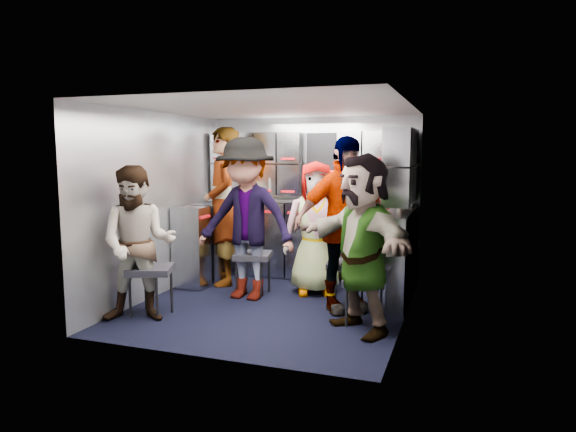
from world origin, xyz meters
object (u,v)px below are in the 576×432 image
(attendant_arc_c, at_px, (316,228))
(attendant_arc_a, at_px, (138,244))
(jump_seat_near_left, at_px, (150,272))
(jump_seat_center, at_px, (319,260))
(attendant_arc_d, at_px, (343,225))
(jump_seat_mid_left, at_px, (253,258))
(attendant_standing, at_px, (223,206))
(jump_seat_near_right, at_px, (364,283))
(jump_seat_mid_right, at_px, (347,267))
(attendant_arc_b, at_px, (246,219))
(attendant_arc_e, at_px, (362,243))

(attendant_arc_c, bearing_deg, attendant_arc_a, -151.59)
(jump_seat_near_left, bearing_deg, jump_seat_center, 48.24)
(jump_seat_center, distance_m, attendant_arc_d, 1.02)
(jump_seat_mid_left, relative_size, attendant_arc_a, 0.32)
(jump_seat_near_left, distance_m, attendant_standing, 1.50)
(jump_seat_near_left, xyz_separation_m, jump_seat_near_right, (2.10, 0.41, -0.03))
(attendant_arc_a, bearing_deg, jump_seat_mid_right, 10.13)
(jump_seat_center, height_order, attendant_standing, attendant_standing)
(attendant_arc_b, height_order, attendant_arc_d, attendant_arc_d)
(attendant_arc_a, distance_m, attendant_arc_b, 1.26)
(jump_seat_mid_left, distance_m, jump_seat_mid_right, 1.13)
(jump_seat_mid_left, bearing_deg, attendant_arc_a, -118.58)
(jump_seat_near_left, distance_m, jump_seat_mid_left, 1.25)
(jump_seat_center, distance_m, attendant_standing, 1.37)
(jump_seat_mid_left, distance_m, attendant_arc_a, 1.44)
(jump_seat_mid_left, relative_size, attendant_arc_d, 0.27)
(attendant_arc_b, xyz_separation_m, attendant_arc_d, (1.13, -0.09, 0.00))
(jump_seat_near_left, xyz_separation_m, jump_seat_mid_left, (0.67, 1.06, -0.01))
(attendant_arc_c, height_order, attendant_arc_e, attendant_arc_e)
(jump_seat_mid_left, relative_size, attendant_arc_e, 0.30)
(jump_seat_near_left, bearing_deg, attendant_arc_d, 23.59)
(jump_seat_mid_left, xyz_separation_m, attendant_arc_a, (-0.67, -1.24, 0.33))
(attendant_arc_a, height_order, attendant_arc_b, attendant_arc_b)
(jump_seat_mid_right, distance_m, attendant_arc_b, 1.23)
(jump_seat_near_right, xyz_separation_m, attendant_standing, (-1.96, 0.98, 0.57))
(jump_seat_mid_left, xyz_separation_m, jump_seat_near_right, (1.43, -0.65, -0.02))
(jump_seat_center, bearing_deg, attendant_arc_c, -90.00)
(jump_seat_mid_left, xyz_separation_m, attendant_arc_c, (0.68, 0.28, 0.34))
(attendant_standing, bearing_deg, attendant_arc_d, 38.23)
(jump_seat_near_right, height_order, attendant_arc_d, attendant_arc_d)
(jump_seat_mid_left, bearing_deg, jump_seat_near_left, -122.53)
(jump_seat_mid_left, distance_m, attendant_arc_c, 0.81)
(attendant_standing, height_order, attendant_arc_c, attendant_standing)
(jump_seat_mid_left, xyz_separation_m, attendant_arc_d, (1.13, -0.27, 0.47))
(attendant_arc_d, bearing_deg, jump_seat_center, 85.99)
(jump_seat_near_left, distance_m, attendant_arc_b, 1.20)
(attendant_arc_e, bearing_deg, attendant_arc_d, 159.42)
(attendant_arc_b, xyz_separation_m, attendant_arc_e, (1.43, -0.65, -0.08))
(jump_seat_near_left, relative_size, jump_seat_near_right, 1.17)
(jump_seat_near_left, height_order, attendant_arc_e, attendant_arc_e)
(jump_seat_mid_right, height_order, attendant_arc_d, attendant_arc_d)
(attendant_arc_b, bearing_deg, jump_seat_near_left, -124.13)
(attendant_standing, distance_m, attendant_arc_b, 0.75)
(jump_seat_center, distance_m, attendant_arc_e, 1.56)
(jump_seat_center, height_order, attendant_arc_e, attendant_arc_e)
(jump_seat_center, bearing_deg, attendant_arc_d, -58.04)
(jump_seat_mid_left, bearing_deg, attendant_arc_b, -90.00)
(jump_seat_center, xyz_separation_m, attendant_standing, (-1.21, -0.12, 0.62))
(attendant_arc_c, xyz_separation_m, attendant_arc_e, (0.75, -1.10, 0.05))
(jump_seat_mid_left, xyz_separation_m, jump_seat_center, (0.68, 0.46, -0.08))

